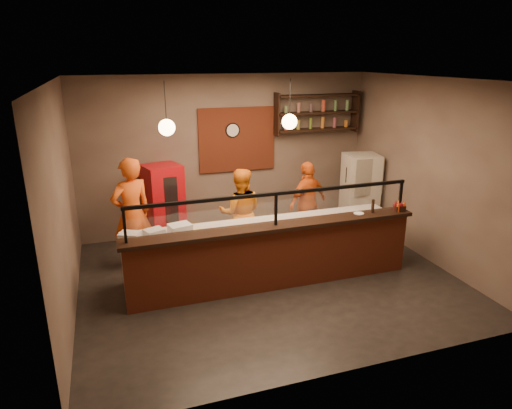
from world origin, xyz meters
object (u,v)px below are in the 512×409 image
object	(u,v)px
pizza_dough	(278,225)
pepper_mill	(373,206)
red_cooler	(164,204)
condiment_caddy	(399,208)
wall_clock	(232,130)
cook_mid	(240,213)
cook_right	(307,203)
cook_left	(132,214)
fridge	(360,192)

from	to	relation	value
pizza_dough	pepper_mill	size ratio (longest dim) A/B	2.03
red_cooler	pizza_dough	size ratio (longest dim) A/B	3.36
pizza_dough	condiment_caddy	distance (m)	2.07
wall_clock	red_cooler	xyz separation A→B (m)	(-1.50, -0.31, -1.32)
cook_mid	cook_right	world-z (taller)	cook_mid
cook_left	cook_mid	distance (m)	1.90
cook_left	cook_right	bearing A→B (deg)	158.18
cook_mid	pizza_dough	size ratio (longest dim) A/B	3.55
red_cooler	pepper_mill	world-z (taller)	red_cooler
wall_clock	pepper_mill	world-z (taller)	wall_clock
cook_mid	condiment_caddy	distance (m)	2.76
cook_right	pizza_dough	size ratio (longest dim) A/B	3.52
cook_right	red_cooler	size ratio (longest dim) A/B	1.05
wall_clock	red_cooler	distance (m)	2.02
cook_right	condiment_caddy	xyz separation A→B (m)	(0.96, -1.57, 0.29)
fridge	cook_left	bearing A→B (deg)	-165.23
fridge	pepper_mill	distance (m)	2.08
wall_clock	fridge	distance (m)	2.95
condiment_caddy	pizza_dough	bearing A→B (deg)	168.53
fridge	red_cooler	world-z (taller)	fridge
cook_left	condiment_caddy	world-z (taller)	cook_left
wall_clock	pizza_dough	bearing A→B (deg)	-87.94
wall_clock	condiment_caddy	xyz separation A→B (m)	(2.10, -2.79, -0.99)
pizza_dough	pepper_mill	xyz separation A→B (m)	(1.53, -0.35, 0.27)
fridge	pizza_dough	distance (m)	2.85
condiment_caddy	pepper_mill	size ratio (longest dim) A/B	0.74
fridge	red_cooler	distance (m)	4.04
cook_left	condiment_caddy	size ratio (longest dim) A/B	11.46
cook_left	fridge	size ratio (longest dim) A/B	1.21
cook_mid	cook_right	size ratio (longest dim) A/B	1.01
pepper_mill	condiment_caddy	bearing A→B (deg)	-6.98
fridge	wall_clock	bearing A→B (deg)	170.53
pizza_dough	condiment_caddy	size ratio (longest dim) A/B	2.73
wall_clock	cook_mid	size ratio (longest dim) A/B	0.18
cook_right	condiment_caddy	bearing A→B (deg)	98.26
wall_clock	cook_left	distance (m)	2.74
fridge	pizza_dough	world-z (taller)	fridge
cook_left	cook_right	distance (m)	3.30
cook_left	pepper_mill	bearing A→B (deg)	136.19
cook_right	fridge	distance (m)	1.40
condiment_caddy	pepper_mill	distance (m)	0.49
cook_mid	condiment_caddy	size ratio (longest dim) A/B	9.69
pizza_dough	condiment_caddy	world-z (taller)	condiment_caddy
cook_left	red_cooler	xyz separation A→B (m)	(0.65, 0.96, -0.19)
cook_left	pepper_mill	xyz separation A→B (m)	(3.77, -1.46, 0.20)
pizza_dough	pepper_mill	world-z (taller)	pepper_mill
red_cooler	wall_clock	bearing A→B (deg)	-4.12
fridge	pepper_mill	world-z (taller)	fridge
cook_right	fridge	bearing A→B (deg)	171.07
red_cooler	fridge	bearing A→B (deg)	-23.95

